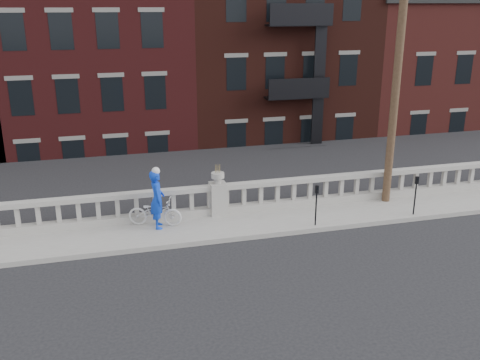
% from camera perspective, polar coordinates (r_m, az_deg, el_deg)
% --- Properties ---
extents(ground, '(120.00, 120.00, 0.00)m').
position_cam_1_polar(ground, '(14.98, 1.06, -9.59)').
color(ground, black).
rests_on(ground, ground).
extents(sidewalk, '(32.00, 2.20, 0.15)m').
position_cam_1_polar(sidewalk, '(17.57, -1.65, -4.93)').
color(sidewalk, gray).
rests_on(sidewalk, ground).
extents(balustrade, '(28.00, 0.34, 1.03)m').
position_cam_1_polar(balustrade, '(18.22, -2.36, -2.15)').
color(balustrade, gray).
rests_on(balustrade, sidewalk).
extents(planter_pedestal, '(0.55, 0.55, 1.76)m').
position_cam_1_polar(planter_pedestal, '(18.15, -2.37, -1.59)').
color(planter_pedestal, gray).
rests_on(planter_pedestal, sidewalk).
extents(lower_level, '(80.00, 44.00, 20.80)m').
position_cam_1_polar(lower_level, '(36.27, -8.32, 11.24)').
color(lower_level, '#605E59').
rests_on(lower_level, ground).
extents(utility_pole, '(1.60, 0.28, 10.00)m').
position_cam_1_polar(utility_pole, '(19.15, 16.55, 12.28)').
color(utility_pole, '#422D1E').
rests_on(utility_pole, sidewalk).
extents(parking_meter_c, '(0.10, 0.09, 1.36)m').
position_cam_1_polar(parking_meter_c, '(17.31, 8.14, -2.20)').
color(parking_meter_c, black).
rests_on(parking_meter_c, sidewalk).
extents(parking_meter_d, '(0.10, 0.09, 1.36)m').
position_cam_1_polar(parking_meter_d, '(18.96, 18.24, -1.12)').
color(parking_meter_d, black).
rests_on(parking_meter_d, sidewalk).
extents(bicycle, '(1.84, 1.16, 0.91)m').
position_cam_1_polar(bicycle, '(17.49, -9.06, -3.39)').
color(bicycle, silver).
rests_on(bicycle, sidewalk).
extents(cyclist, '(0.49, 0.72, 1.91)m').
position_cam_1_polar(cyclist, '(17.16, -8.82, -2.04)').
color(cyclist, '#0D37CA').
rests_on(cyclist, sidewalk).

